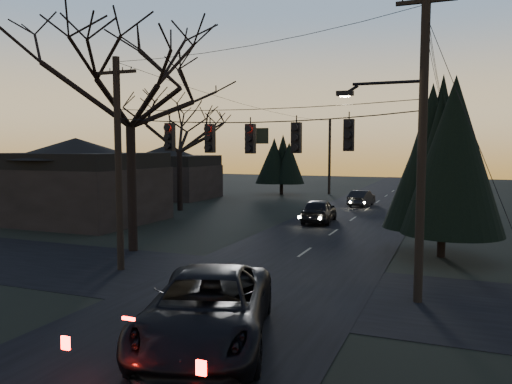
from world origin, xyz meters
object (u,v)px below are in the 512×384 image
at_px(evergreen_right, 444,159).
at_px(suv_near, 207,309).
at_px(utility_pole_right, 417,302).
at_px(utility_pole_left, 121,270).
at_px(sedan_oncoming_b, 362,198).
at_px(bare_tree_left, 129,76).
at_px(sedan_oncoming_a, 319,211).
at_px(utility_pole_far_r, 441,207).
at_px(utility_pole_far_l, 329,194).

distance_m(evergreen_right, suv_near, 14.37).
relative_size(utility_pole_right, utility_pole_left, 1.18).
xyz_separation_m(evergreen_right, sedan_oncoming_b, (-6.82, 18.63, -3.78)).
relative_size(utility_pole_right, bare_tree_left, 0.84).
bearing_deg(sedan_oncoming_b, sedan_oncoming_a, 90.54).
height_order(utility_pole_left, evergreen_right, evergreen_right).
xyz_separation_m(utility_pole_right, sedan_oncoming_a, (-7.28, 15.51, 0.79)).
bearing_deg(utility_pole_far_r, evergreen_right, -88.57).
xyz_separation_m(utility_pole_right, evergreen_right, (0.52, 7.38, 4.44)).
relative_size(utility_pole_left, sedan_oncoming_a, 1.83).
distance_m(bare_tree_left, sedan_oncoming_b, 24.93).
bearing_deg(utility_pole_right, sedan_oncoming_a, 115.14).
height_order(utility_pole_far_r, suv_near, utility_pole_far_r).
bearing_deg(utility_pole_far_r, utility_pole_far_l, 145.18).
bearing_deg(evergreen_right, sedan_oncoming_a, 133.78).
relative_size(utility_pole_far_l, sedan_oncoming_a, 1.73).
relative_size(utility_pole_right, utility_pole_far_l, 1.25).
height_order(utility_pole_far_l, sedan_oncoming_b, utility_pole_far_l).
distance_m(utility_pole_right, suv_near, 7.32).
relative_size(utility_pole_left, utility_pole_far_l, 1.06).
bearing_deg(evergreen_right, utility_pole_far_l, 112.77).
distance_m(utility_pole_right, evergreen_right, 8.63).
xyz_separation_m(utility_pole_left, evergreen_right, (12.02, 7.38, 4.44)).
relative_size(utility_pole_right, sedan_oncoming_a, 2.16).
bearing_deg(utility_pole_left, evergreen_right, 31.55).
distance_m(utility_pole_right, utility_pole_left, 11.50).
height_order(utility_pole_far_l, suv_near, utility_pole_far_l).
bearing_deg(bare_tree_left, utility_pole_far_l, 86.86).
distance_m(utility_pole_left, evergreen_right, 14.78).
xyz_separation_m(utility_pole_far_r, bare_tree_left, (-13.29, -24.67, 8.29)).
bearing_deg(utility_pole_far_l, bare_tree_left, -93.14).
relative_size(utility_pole_far_r, utility_pole_far_l, 1.06).
relative_size(utility_pole_far_l, bare_tree_left, 0.67).
height_order(utility_pole_right, utility_pole_left, utility_pole_right).
bearing_deg(utility_pole_left, utility_pole_right, 0.00).
relative_size(utility_pole_left, utility_pole_far_r, 1.00).
bearing_deg(utility_pole_far_r, sedan_oncoming_a, -120.25).
bearing_deg(utility_pole_right, sedan_oncoming_b, 103.61).
xyz_separation_m(utility_pole_far_r, suv_near, (-4.70, -33.54, 0.90)).
bearing_deg(utility_pole_left, sedan_oncoming_b, 78.70).
relative_size(utility_pole_right, suv_near, 1.55).
height_order(utility_pole_left, sedan_oncoming_b, utility_pole_left).
height_order(utility_pole_left, utility_pole_far_l, utility_pole_left).
xyz_separation_m(evergreen_right, suv_near, (-5.22, -12.92, -3.54)).
distance_m(utility_pole_right, utility_pole_far_r, 28.00).
height_order(utility_pole_far_r, utility_pole_far_l, utility_pole_far_r).
bearing_deg(utility_pole_right, evergreen_right, 86.00).
xyz_separation_m(bare_tree_left, sedan_oncoming_b, (6.99, 22.68, -7.63)).
xyz_separation_m(utility_pole_right, suv_near, (-4.70, -5.54, 0.90)).
bearing_deg(evergreen_right, bare_tree_left, -163.67).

